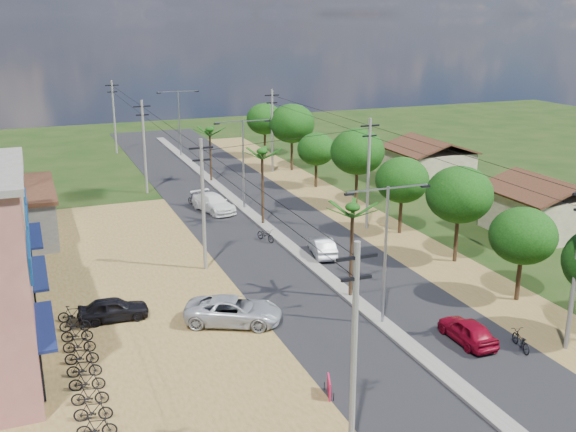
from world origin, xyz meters
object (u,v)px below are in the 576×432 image
at_px(car_white_far, 214,203).
at_px(car_parked_silver, 234,311).
at_px(roadside_sign, 329,387).
at_px(parked_scooter_row, 83,362).
at_px(car_silver_mid, 322,247).
at_px(moto_rider_east, 521,341).
at_px(car_red_near, 467,331).
at_px(car_parked_dark, 113,310).

xyz_separation_m(car_white_far, car_parked_silver, (-4.98, -22.10, 0.00)).
relative_size(car_white_far, car_parked_silver, 0.96).
bearing_deg(roadside_sign, car_white_far, 104.10).
bearing_deg(roadside_sign, car_parked_silver, 121.55).
bearing_deg(roadside_sign, parked_scooter_row, 167.50).
relative_size(car_silver_mid, roadside_sign, 3.81).
relative_size(moto_rider_east, parked_scooter_row, 0.15).
distance_m(car_parked_silver, roadside_sign, 8.99).
relative_size(car_white_far, roadside_sign, 4.91).
bearing_deg(car_parked_silver, car_red_near, -95.79).
xyz_separation_m(car_parked_silver, roadside_sign, (1.80, -8.80, -0.30)).
bearing_deg(car_red_near, parked_scooter_row, -12.43).
height_order(car_parked_silver, moto_rider_east, car_parked_silver).
relative_size(car_silver_mid, parked_scooter_row, 0.32).
bearing_deg(moto_rider_east, car_parked_dark, -16.94).
height_order(car_red_near, car_white_far, car_white_far).
xyz_separation_m(car_silver_mid, car_parked_silver, (-9.20, -8.29, 0.09)).
bearing_deg(car_red_near, moto_rider_east, 141.12).
height_order(roadside_sign, parked_scooter_row, parked_scooter_row).
relative_size(car_white_far, moto_rider_east, 2.79).
bearing_deg(car_red_near, car_white_far, -78.06).
bearing_deg(car_white_far, roadside_sign, -110.69).
distance_m(roadside_sign, parked_scooter_row, 12.07).
height_order(car_white_far, roadside_sign, car_white_far).
bearing_deg(car_parked_dark, car_white_far, -27.30).
height_order(car_red_near, moto_rider_east, car_red_near).
distance_m(car_silver_mid, car_parked_silver, 12.39).
relative_size(car_parked_silver, parked_scooter_row, 0.43).
bearing_deg(parked_scooter_row, roadside_sign, -32.47).
xyz_separation_m(car_white_far, moto_rider_east, (7.92, -30.53, -0.26)).
relative_size(car_red_near, car_parked_dark, 0.99).
bearing_deg(moto_rider_east, car_white_far, -61.69).
distance_m(car_silver_mid, moto_rider_east, 17.13).
bearing_deg(roadside_sign, car_silver_mid, 86.57).
distance_m(car_parked_dark, moto_rider_east, 22.22).
relative_size(car_red_near, car_parked_silver, 0.71).
bearing_deg(car_white_far, car_silver_mid, -87.82).
relative_size(car_red_near, car_silver_mid, 0.96).
distance_m(car_red_near, car_parked_silver, 12.74).
bearing_deg(car_parked_dark, parked_scooter_row, 160.41).
distance_m(car_white_far, car_parked_silver, 22.65).
relative_size(car_parked_silver, car_parked_dark, 1.39).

